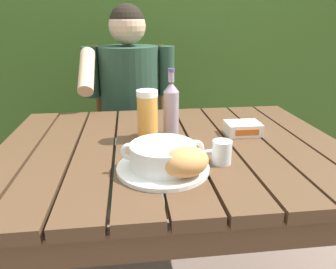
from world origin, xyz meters
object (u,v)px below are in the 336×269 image
Objects in this scene: person_eating at (130,103)px; beer_bottle at (171,108)px; chair_near_diner at (132,132)px; soup_bowl at (163,155)px; serving_plate at (163,168)px; butter_tub at (243,128)px; table_knife at (201,152)px; water_glass_small at (222,152)px; bread_roll at (187,162)px; beer_glass at (148,115)px.

person_eating is 0.62m from beer_bottle.
chair_near_diner is 4.26× the size of soup_bowl.
serving_plate is 2.11× the size of butter_tub.
table_knife is (0.22, -0.77, 0.03)m from person_eating.
chair_near_diner is 3.80× the size of serving_plate.
person_eating is at bearing 107.19° from water_glass_small.
bread_roll is 0.15m from water_glass_small.
serving_plate is 0.26m from beer_glass.
bread_roll is at bearing -143.51° from water_glass_small.
serving_plate reaches higher than table_knife.
bread_roll is (0.06, -0.07, 0.05)m from serving_plate.
bread_roll is 0.19m from table_knife.
beer_glass is 1.42× the size of butter_tub.
person_eating is 8.05× the size of bread_roll.
beer_glass reaches higher than table_knife.
butter_tub is (0.41, -0.62, 0.05)m from person_eating.
beer_bottle is at bearing 89.06° from bread_roll.
bread_roll reaches higher than serving_plate.
beer_bottle is 0.23m from table_knife.
serving_plate is at bearing -101.95° from beer_bottle.
water_glass_small is at bearing -47.70° from beer_glass.
table_knife is at bearing -140.50° from butter_tub.
soup_bowl is 1.88× the size of butter_tub.
person_eating reaches higher than chair_near_diner.
serving_plate is at bearing -142.41° from table_knife.
butter_tub is at bearing 38.73° from soup_bowl.
beer_bottle reaches higher than serving_plate.
beer_bottle is at bearing 78.05° from serving_plate.
butter_tub is (0.35, 0.01, -0.07)m from beer_glass.
chair_near_diner is at bearing 100.53° from beer_bottle.
water_glass_small is at bearing -76.02° from chair_near_diner.
person_eating is (-0.00, -0.20, 0.23)m from chair_near_diner.
beer_glass is 2.53× the size of water_glass_small.
butter_tub is at bearing -63.17° from chair_near_diner.
water_glass_small is 0.10m from table_knife.
table_knife is (0.07, -0.19, -0.10)m from beer_bottle.
beer_bottle reaches higher than water_glass_small.
bread_roll is at bearing -49.40° from serving_plate.
beer_bottle is at bearing 173.54° from butter_tub.
bread_roll reaches higher than water_glass_small.
water_glass_small reaches higher than table_knife.
beer_bottle reaches higher than beer_glass.
chair_near_diner reaches higher than table_knife.
chair_near_diner is 1.12m from soup_bowl.
soup_bowl reaches higher than table_knife.
butter_tub is (0.41, -0.81, 0.28)m from chair_near_diner.
person_eating is at bearing 98.58° from bread_roll.
chair_near_diner reaches higher than beer_bottle.
person_eating reaches higher than water_glass_small.
table_knife is at bearing 37.59° from soup_bowl.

